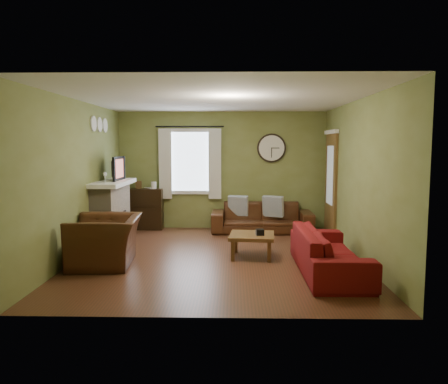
{
  "coord_description": "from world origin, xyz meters",
  "views": [
    {
      "loc": [
        0.28,
        -7.14,
        1.85
      ],
      "look_at": [
        0.1,
        0.4,
        1.05
      ],
      "focal_mm": 35.0,
      "sensor_mm": 36.0,
      "label": 1
    }
  ],
  "objects_px": {
    "sofa_red": "(329,251)",
    "coffee_table": "(252,246)",
    "bookshelf": "(146,209)",
    "armchair": "(106,241)",
    "sofa_brown": "(262,217)"
  },
  "relations": [
    {
      "from": "bookshelf",
      "to": "sofa_brown",
      "type": "distance_m",
      "value": 2.58
    },
    {
      "from": "sofa_red",
      "to": "coffee_table",
      "type": "bearing_deg",
      "value": 51.52
    },
    {
      "from": "bookshelf",
      "to": "armchair",
      "type": "relative_size",
      "value": 0.78
    },
    {
      "from": "sofa_brown",
      "to": "armchair",
      "type": "bearing_deg",
      "value": -134.08
    },
    {
      "from": "sofa_red",
      "to": "armchair",
      "type": "relative_size",
      "value": 1.84
    },
    {
      "from": "sofa_brown",
      "to": "coffee_table",
      "type": "bearing_deg",
      "value": -97.96
    },
    {
      "from": "armchair",
      "to": "sofa_brown",
      "type": "bearing_deg",
      "value": 130.86
    },
    {
      "from": "sofa_red",
      "to": "bookshelf",
      "type": "bearing_deg",
      "value": 45.78
    },
    {
      "from": "sofa_red",
      "to": "coffee_table",
      "type": "relative_size",
      "value": 2.95
    },
    {
      "from": "bookshelf",
      "to": "armchair",
      "type": "bearing_deg",
      "value": -90.6
    },
    {
      "from": "bookshelf",
      "to": "sofa_red",
      "type": "distance_m",
      "value": 4.68
    },
    {
      "from": "armchair",
      "to": "coffee_table",
      "type": "height_order",
      "value": "armchair"
    },
    {
      "from": "armchair",
      "to": "sofa_red",
      "type": "bearing_deg",
      "value": 79.21
    },
    {
      "from": "bookshelf",
      "to": "coffee_table",
      "type": "distance_m",
      "value": 3.31
    },
    {
      "from": "sofa_brown",
      "to": "coffee_table",
      "type": "xyz_separation_m",
      "value": [
        -0.3,
        -2.15,
        -0.12
      ]
    }
  ]
}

